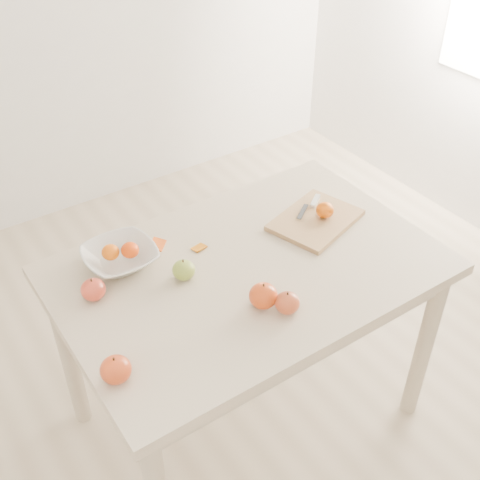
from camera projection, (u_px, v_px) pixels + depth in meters
ground at (247, 411)px, 2.36m from camera, size 3.50×3.50×0.00m
table at (249, 289)px, 1.97m from camera, size 1.20×0.80×0.75m
cutting_board at (315, 220)px, 2.09m from camera, size 0.35×0.30×0.02m
board_tangerine at (325, 210)px, 2.07m from camera, size 0.06×0.06×0.05m
fruit_bowl at (120, 257)px, 1.90m from camera, size 0.23×0.23×0.06m
bowl_tangerine_near at (111, 252)px, 1.88m from camera, size 0.06×0.06×0.05m
bowl_tangerine_far at (130, 250)px, 1.88m from camera, size 0.06×0.06×0.05m
orange_peel_a at (158, 245)px, 1.99m from camera, size 0.07×0.07×0.01m
orange_peel_b at (199, 248)px, 1.97m from camera, size 0.05×0.04×0.01m
paring_knife at (313, 203)px, 2.14m from camera, size 0.16×0.09×0.01m
apple_green at (184, 270)px, 1.84m from camera, size 0.07×0.07×0.06m
apple_red_d at (116, 370)px, 1.52m from camera, size 0.08×0.08×0.07m
apple_red_a at (93, 290)px, 1.77m from camera, size 0.07×0.07×0.07m
apple_red_e at (287, 303)px, 1.72m from camera, size 0.07×0.07×0.07m
apple_red_c at (263, 296)px, 1.74m from camera, size 0.08×0.08×0.08m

